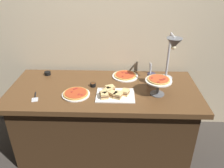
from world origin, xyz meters
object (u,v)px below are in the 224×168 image
at_px(heat_lamp, 173,48).
at_px(sauce_cup_far, 48,73).
at_px(sauce_cup_near, 93,85).
at_px(serving_spatula, 35,97).
at_px(pizza_plate_center, 125,76).
at_px(sandwich_platter, 114,94).
at_px(pizza_plate_front, 76,94).
at_px(pizza_plate_raised_stand, 158,82).
at_px(utensil_holder, 151,78).

relative_size(heat_lamp, sauce_cup_far, 7.31).
bearing_deg(sauce_cup_near, serving_spatula, -155.81).
height_order(pizza_plate_center, sandwich_platter, sandwich_platter).
xyz_separation_m(pizza_plate_front, pizza_plate_raised_stand, (0.78, 0.04, 0.12)).
bearing_deg(utensil_holder, pizza_plate_front, -159.82).
height_order(sandwich_platter, sauce_cup_far, sandwich_platter).
relative_size(pizza_plate_raised_stand, sauce_cup_near, 4.36).
xyz_separation_m(pizza_plate_front, utensil_holder, (0.74, 0.27, 0.05)).
xyz_separation_m(heat_lamp, pizza_plate_front, (-0.92, -0.25, -0.38)).
distance_m(pizza_plate_front, sauce_cup_far, 0.58).
relative_size(pizza_plate_front, sauce_cup_far, 3.81).
distance_m(pizza_plate_front, sandwich_platter, 0.36).
xyz_separation_m(heat_lamp, pizza_plate_raised_stand, (-0.14, -0.21, -0.26)).
xyz_separation_m(sauce_cup_near, sauce_cup_far, (-0.54, 0.25, 0.00)).
bearing_deg(sauce_cup_near, sandwich_platter, -39.64).
distance_m(heat_lamp, sauce_cup_far, 1.38).
bearing_deg(serving_spatula, pizza_plate_center, 28.90).
relative_size(sauce_cup_far, utensil_holder, 0.30).
bearing_deg(sandwich_platter, pizza_plate_center, 74.07).
distance_m(pizza_plate_raised_stand, utensil_holder, 0.25).
bearing_deg(sauce_cup_far, sauce_cup_near, -25.11).
distance_m(pizza_plate_raised_stand, sandwich_platter, 0.43).
bearing_deg(sauce_cup_near, sauce_cup_far, 154.89).
distance_m(sandwich_platter, sauce_cup_near, 0.28).
height_order(heat_lamp, sauce_cup_near, heat_lamp).
height_order(heat_lamp, pizza_plate_raised_stand, heat_lamp).
bearing_deg(pizza_plate_front, utensil_holder, 20.18).
distance_m(pizza_plate_front, serving_spatula, 0.38).
relative_size(pizza_plate_center, pizza_plate_raised_stand, 1.15).
distance_m(pizza_plate_front, utensil_holder, 0.79).
distance_m(pizza_plate_center, pizza_plate_raised_stand, 0.49).
bearing_deg(pizza_plate_raised_stand, pizza_plate_front, -177.06).
bearing_deg(sauce_cup_far, heat_lamp, -7.54).
relative_size(pizza_plate_raised_stand, sauce_cup_far, 3.56).
xyz_separation_m(heat_lamp, pizza_plate_center, (-0.44, 0.16, -0.38)).
height_order(pizza_plate_center, utensil_holder, utensil_holder).
height_order(pizza_plate_front, sandwich_platter, sandwich_platter).
distance_m(heat_lamp, serving_spatula, 1.39).
distance_m(pizza_plate_front, pizza_plate_center, 0.63).
bearing_deg(sandwich_platter, utensil_holder, 35.82).
relative_size(heat_lamp, utensil_holder, 2.22).
relative_size(heat_lamp, sauce_cup_near, 8.95).
bearing_deg(sandwich_platter, sauce_cup_near, 140.36).
bearing_deg(pizza_plate_raised_stand, sauce_cup_near, 168.10).
xyz_separation_m(pizza_plate_front, pizza_plate_center, (0.48, 0.41, -0.00)).
bearing_deg(pizza_plate_center, pizza_plate_front, -139.32).
relative_size(heat_lamp, serving_spatula, 2.94).
relative_size(sandwich_platter, sauce_cup_near, 6.35).
height_order(utensil_holder, serving_spatula, utensil_holder).
bearing_deg(pizza_plate_center, serving_spatula, -151.10).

